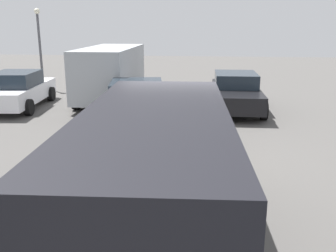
{
  "coord_description": "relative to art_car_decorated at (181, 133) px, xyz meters",
  "views": [
    {
      "loc": [
        -8.69,
        -0.6,
        3.29
      ],
      "look_at": [
        0.0,
        0.3,
        0.9
      ],
      "focal_mm": 40.69,
      "sensor_mm": 36.0,
      "label": 1
    }
  ],
  "objects": [
    {
      "name": "parked_sedan_near_right",
      "position": [
        3.48,
        1.71,
        0.01
      ],
      "size": [
        4.57,
        2.57,
        1.43
      ],
      "rotation": [
        0.0,
        0.0,
        0.16
      ],
      "color": "gray",
      "rests_on": "ground"
    },
    {
      "name": "parked_van_far_left",
      "position": [
        -3.7,
        0.1,
        0.46
      ],
      "size": [
        5.46,
        2.48,
        2.11
      ],
      "rotation": [
        0.0,
        0.0,
        3.19
      ],
      "color": "black",
      "rests_on": "ground"
    },
    {
      "name": "art_car_decorated",
      "position": [
        0.0,
        0.0,
        0.0
      ],
      "size": [
        4.48,
        2.22,
        1.73
      ],
      "rotation": [
        0.0,
        0.0,
        3.18
      ],
      "color": "beige",
      "rests_on": "ground"
    },
    {
      "name": "ground_plane",
      "position": [
        -0.05,
        -0.0,
        -0.73
      ],
      "size": [
        60.0,
        60.0,
        0.0
      ],
      "primitive_type": "plane",
      "color": "#514F4C"
    },
    {
      "name": "parked_van_row_back_far",
      "position": [
        6.88,
        3.43,
        0.55
      ],
      "size": [
        5.22,
        2.26,
        2.29
      ],
      "rotation": [
        0.0,
        0.0,
        3.14
      ],
      "color": "#9EA3A8",
      "rests_on": "ground"
    },
    {
      "name": "parked_sedan_far_right",
      "position": [
        5.84,
        -1.7,
        -0.01
      ],
      "size": [
        4.43,
        2.01,
        1.41
      ],
      "rotation": [
        0.0,
        0.0,
        3.16
      ],
      "color": "black",
      "rests_on": "ground"
    },
    {
      "name": "lot_lamp_post",
      "position": [
        9.85,
        7.76,
        1.69
      ],
      "size": [
        0.28,
        0.28,
        3.95
      ],
      "color": "#4C4C51",
      "rests_on": "ground"
    },
    {
      "name": "parked_sedan_behind_right",
      "position": [
        5.39,
        6.82,
        -0.02
      ],
      "size": [
        4.45,
        2.26,
        1.44
      ],
      "rotation": [
        0.0,
        0.0,
        0.09
      ],
      "color": "white",
      "rests_on": "ground"
    }
  ]
}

